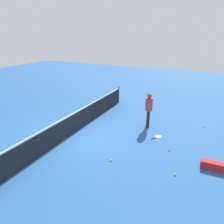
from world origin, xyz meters
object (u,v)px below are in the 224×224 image
equipment_bag (214,166)px  tennis_ball_midcourt (138,138)px  tennis_ball_near_player (169,150)px  player_near_side (149,107)px  tennis_racket_near_player (158,137)px  tennis_ball_stray_left (204,127)px  tennis_ball_baseline (111,160)px  tennis_ball_by_net (175,175)px  tennis_ball_stray_right (115,113)px

equipment_bag → tennis_ball_midcourt: bearing=73.7°
tennis_ball_near_player → player_near_side: bearing=38.6°
player_near_side → equipment_bag: (-2.31, -3.03, -0.87)m
tennis_racket_near_player → tennis_ball_stray_left: bearing=-42.5°
tennis_ball_near_player → equipment_bag: bearing=-108.1°
tennis_ball_baseline → tennis_ball_by_net: bearing=-84.8°
tennis_racket_near_player → equipment_bag: size_ratio=0.73×
player_near_side → tennis_racket_near_player: (-0.88, -0.74, -1.00)m
tennis_ball_by_net → tennis_ball_stray_left: same height
tennis_racket_near_player → tennis_ball_midcourt: 0.93m
tennis_ball_midcourt → tennis_ball_stray_left: (2.51, -2.56, 0.00)m
player_near_side → tennis_ball_near_player: size_ratio=25.76×
tennis_ball_midcourt → tennis_ball_baseline: size_ratio=1.00×
tennis_ball_by_net → tennis_racket_near_player: bearing=26.3°
tennis_ball_stray_left → equipment_bag: bearing=-172.0°
tennis_ball_stray_left → player_near_side: bearing=113.2°
tennis_racket_near_player → equipment_bag: equipment_bag is taller
tennis_ball_near_player → tennis_ball_stray_left: size_ratio=1.00×
tennis_ball_by_net → tennis_ball_stray_right: same height
player_near_side → tennis_ball_stray_right: size_ratio=25.76×
tennis_ball_by_net → equipment_bag: equipment_bag is taller
equipment_bag → tennis_ball_stray_left: bearing=8.0°
tennis_ball_near_player → tennis_ball_stray_left: 3.08m
tennis_ball_stray_left → tennis_ball_stray_right: size_ratio=1.00×
tennis_ball_near_player → tennis_ball_by_net: size_ratio=1.00×
tennis_racket_near_player → tennis_ball_by_net: size_ratio=8.97×
tennis_ball_midcourt → tennis_ball_baseline: 2.03m
tennis_ball_near_player → tennis_ball_baseline: same height
tennis_ball_near_player → tennis_ball_stray_right: same height
tennis_ball_by_net → tennis_ball_stray_right: 5.69m
player_near_side → equipment_bag: bearing=-127.3°
tennis_racket_near_player → tennis_ball_baseline: bearing=157.1°
tennis_ball_stray_right → equipment_bag: equipment_bag is taller
tennis_ball_baseline → tennis_ball_stray_left: bearing=-32.5°
player_near_side → tennis_ball_baseline: player_near_side is taller
tennis_ball_midcourt → tennis_ball_stray_left: bearing=-45.6°
player_near_side → tennis_ball_midcourt: bearing=179.3°
tennis_racket_near_player → tennis_ball_baseline: tennis_ball_baseline is taller
tennis_ball_near_player → tennis_ball_stray_right: 4.40m
tennis_ball_near_player → tennis_ball_by_net: (-1.44, -0.48, 0.00)m
tennis_ball_near_player → tennis_ball_baseline: 2.40m
tennis_ball_stray_left → tennis_ball_stray_right: bearing=93.7°
tennis_racket_near_player → tennis_ball_near_player: tennis_ball_near_player is taller
tennis_ball_near_player → tennis_ball_by_net: same height
tennis_ball_stray_right → tennis_ball_near_player: bearing=-125.8°
equipment_bag → tennis_ball_near_player: bearing=71.9°
tennis_ball_by_net → tennis_ball_baseline: 2.24m
player_near_side → tennis_ball_baseline: 3.58m
tennis_racket_near_player → player_near_side: bearing=40.2°
tennis_racket_near_player → tennis_ball_midcourt: (-0.54, 0.76, 0.02)m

